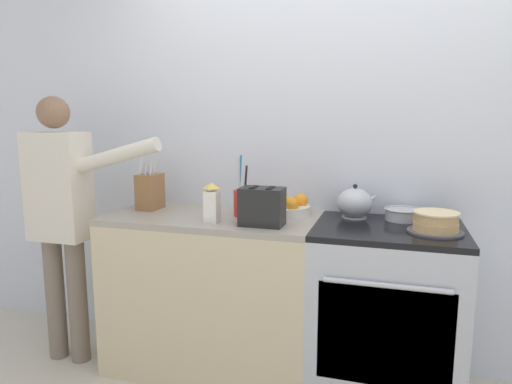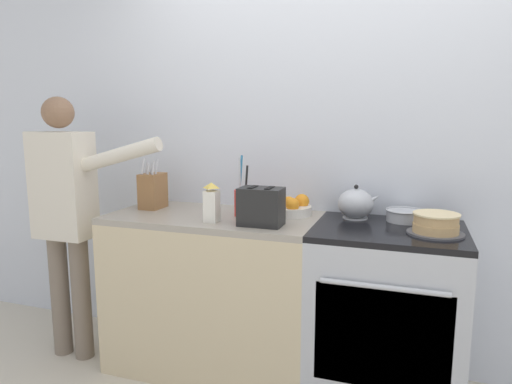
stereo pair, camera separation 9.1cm
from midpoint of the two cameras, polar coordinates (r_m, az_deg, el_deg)
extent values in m
cube|color=silver|center=(2.67, 11.64, 5.72)|extent=(8.00, 0.04, 2.60)
cube|color=beige|center=(2.73, -4.24, -12.65)|extent=(1.18, 0.61, 0.88)
cube|color=#9E9384|center=(2.59, -4.36, -3.24)|extent=(1.18, 0.61, 0.03)
cube|color=#B7BABF|center=(2.54, 16.82, -14.75)|extent=(0.74, 0.61, 0.88)
cube|color=black|center=(2.26, 16.52, -17.27)|extent=(0.61, 0.01, 0.49)
cylinder|color=#B7BABF|center=(2.13, 16.81, -11.34)|extent=(0.55, 0.02, 0.02)
cube|color=black|center=(2.39, 17.34, -4.68)|extent=(0.74, 0.61, 0.03)
cylinder|color=#4C4C51|center=(2.33, 22.55, -4.79)|extent=(0.26, 0.26, 0.01)
cylinder|color=tan|center=(2.33, 22.59, -4.17)|extent=(0.21, 0.21, 0.04)
cylinder|color=tan|center=(2.32, 22.65, -3.16)|extent=(0.20, 0.20, 0.04)
cylinder|color=beige|center=(2.31, 22.69, -2.56)|extent=(0.21, 0.21, 0.01)
cylinder|color=#B7BABF|center=(2.56, 13.28, -3.14)|extent=(0.13, 0.13, 0.01)
ellipsoid|color=#B7BABF|center=(2.55, 13.35, -1.44)|extent=(0.19, 0.19, 0.16)
cone|color=#B7BABF|center=(2.53, 15.42, -0.91)|extent=(0.09, 0.04, 0.08)
sphere|color=black|center=(2.53, 13.43, 0.64)|extent=(0.02, 0.02, 0.02)
cylinder|color=#B7BABF|center=(2.55, 19.04, -2.87)|extent=(0.19, 0.19, 0.06)
torus|color=#B7BABF|center=(2.55, 19.08, -2.17)|extent=(0.20, 0.20, 0.01)
cube|color=olive|center=(2.81, -11.88, 0.13)|extent=(0.11, 0.16, 0.21)
cylinder|color=#B2B2B7|center=(2.78, -13.05, 3.12)|extent=(0.01, 0.04, 0.10)
cylinder|color=#B2B2B7|center=(2.76, -12.38, 2.80)|extent=(0.01, 0.03, 0.06)
cylinder|color=#B2B2B7|center=(2.74, -11.80, 2.95)|extent=(0.01, 0.04, 0.08)
cylinder|color=#B2B2B7|center=(2.81, -12.60, 2.94)|extent=(0.01, 0.03, 0.07)
cylinder|color=#B2B2B7|center=(2.79, -11.99, 2.88)|extent=(0.01, 0.03, 0.06)
cylinder|color=#B2B2B7|center=(2.77, -11.43, 3.09)|extent=(0.01, 0.04, 0.09)
cylinder|color=red|center=(2.54, -0.53, -1.38)|extent=(0.10, 0.10, 0.15)
cylinder|color=#B7BABF|center=(2.52, -1.00, 1.19)|extent=(0.02, 0.03, 0.28)
cylinder|color=black|center=(2.54, -0.24, 0.76)|extent=(0.03, 0.02, 0.23)
cylinder|color=teal|center=(2.53, -0.96, 1.37)|extent=(0.02, 0.05, 0.29)
cylinder|color=silver|center=(2.59, 5.16, -2.29)|extent=(0.25, 0.25, 0.05)
sphere|color=orange|center=(2.58, 5.12, -1.32)|extent=(0.07, 0.07, 0.07)
sphere|color=orange|center=(2.51, 5.61, -1.59)|extent=(0.08, 0.08, 0.08)
sphere|color=orange|center=(2.61, 6.75, -1.15)|extent=(0.08, 0.08, 0.08)
cube|color=black|center=(2.32, 1.77, -1.84)|extent=(0.22, 0.14, 0.19)
cube|color=black|center=(2.31, 0.74, 0.63)|extent=(0.03, 0.10, 0.00)
cube|color=black|center=(2.29, 2.83, 0.52)|extent=(0.03, 0.10, 0.00)
cube|color=black|center=(2.35, -0.98, -0.73)|extent=(0.02, 0.02, 0.01)
cube|color=white|center=(2.40, -4.48, -1.81)|extent=(0.07, 0.07, 0.17)
pyramid|color=#E0BC4C|center=(2.38, -4.52, 0.84)|extent=(0.07, 0.07, 0.03)
cylinder|color=#7A6B5B|center=(3.11, -22.50, -11.81)|extent=(0.11, 0.11, 0.75)
cylinder|color=#7A6B5B|center=(3.01, -20.16, -12.37)|extent=(0.11, 0.11, 0.75)
cube|color=beige|center=(2.88, -22.16, 0.78)|extent=(0.34, 0.20, 0.62)
cylinder|color=beige|center=(3.02, -25.22, 1.82)|extent=(0.08, 0.08, 0.53)
cylinder|color=beige|center=(2.62, -15.85, 4.43)|extent=(0.53, 0.08, 0.21)
sphere|color=#846047|center=(2.86, -22.68, 9.16)|extent=(0.18, 0.18, 0.18)
camera|label=1|loc=(0.05, -88.94, 0.17)|focal=32.00mm
camera|label=2|loc=(0.05, 91.06, -0.17)|focal=32.00mm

